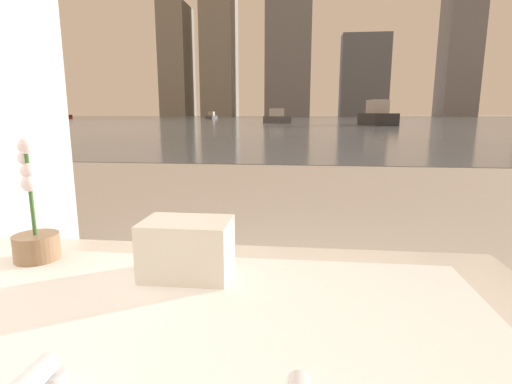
{
  "coord_description": "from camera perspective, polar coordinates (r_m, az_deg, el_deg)",
  "views": [
    {
      "loc": [
        0.29,
        -0.25,
        0.94
      ],
      "look_at": [
        0.02,
        2.11,
        0.47
      ],
      "focal_mm": 28.0,
      "sensor_mm": 36.0,
      "label": 1
    }
  ],
  "objects": [
    {
      "name": "potted_orchid",
      "position": [
        1.41,
        -29.07,
        -4.64
      ],
      "size": [
        0.13,
        0.13,
        0.38
      ],
      "color": "#8C6B4C",
      "rests_on": "bathtub"
    },
    {
      "name": "towel_stack",
      "position": [
        1.14,
        -9.82,
        -7.9
      ],
      "size": [
        0.24,
        0.17,
        0.16
      ],
      "color": "silver",
      "rests_on": "bathtub"
    },
    {
      "name": "harbor_water",
      "position": [
        62.25,
        6.3,
        10.31
      ],
      "size": [
        180.0,
        110.0,
        0.01
      ],
      "color": "slate",
      "rests_on": "ground_plane"
    },
    {
      "name": "harbor_boat_0",
      "position": [
        32.67,
        16.89,
        10.32
      ],
      "size": [
        2.31,
        5.27,
        1.92
      ],
      "color": "#2D2D33",
      "rests_on": "harbor_water"
    },
    {
      "name": "harbor_boat_1",
      "position": [
        37.68,
        2.96,
        10.53
      ],
      "size": [
        2.79,
        3.71,
        1.34
      ],
      "color": "#4C4C51",
      "rests_on": "harbor_water"
    },
    {
      "name": "harbor_boat_2",
      "position": [
        61.36,
        -6.37,
        10.67
      ],
      "size": [
        1.18,
        3.03,
        1.12
      ],
      "color": "#4C4C51",
      "rests_on": "harbor_water"
    },
    {
      "name": "harbor_boat_3",
      "position": [
        73.59,
        -25.92,
        9.78
      ],
      "size": [
        1.33,
        3.65,
        1.36
      ],
      "color": "maroon",
      "rests_on": "harbor_water"
    },
    {
      "name": "skyline_tower_0",
      "position": [
        124.67,
        -11.23,
        17.78
      ],
      "size": [
        7.56,
        12.34,
        31.18
      ],
      "color": "gray",
      "rests_on": "ground_plane"
    },
    {
      "name": "skyline_tower_1",
      "position": [
        123.04,
        -5.3,
        22.51
      ],
      "size": [
        8.91,
        13.08,
        50.17
      ],
      "color": "gray",
      "rests_on": "ground_plane"
    },
    {
      "name": "skyline_tower_2",
      "position": [
        119.64,
        4.7,
        19.72
      ],
      "size": [
        12.4,
        13.83,
        37.31
      ],
      "color": "slate",
      "rests_on": "ground_plane"
    },
    {
      "name": "skyline_tower_3",
      "position": [
        119.9,
        15.21,
        15.7
      ],
      "size": [
        13.06,
        6.78,
        22.13
      ],
      "color": "slate",
      "rests_on": "ground_plane"
    }
  ]
}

